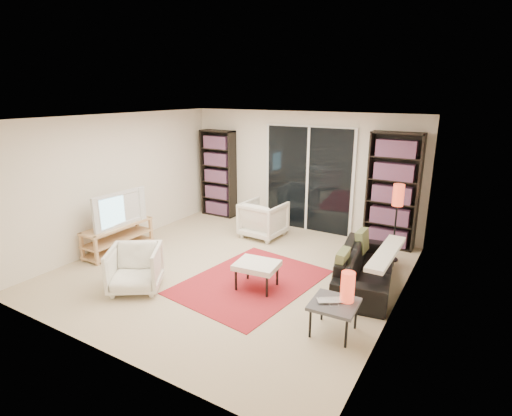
{
  "coord_description": "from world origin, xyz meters",
  "views": [
    {
      "loc": [
        3.33,
        -4.9,
        2.77
      ],
      "look_at": [
        0.25,
        0.3,
        1.0
      ],
      "focal_mm": 28.0,
      "sensor_mm": 36.0,
      "label": 1
    }
  ],
  "objects_px": {
    "bookshelf_right": "(393,191)",
    "side_table": "(334,306)",
    "ottoman": "(257,266)",
    "floor_lamp": "(397,203)",
    "sofa": "(366,267)",
    "tv_stand": "(118,237)",
    "armchair_front": "(135,269)",
    "armchair_back": "(263,219)",
    "bookshelf_left": "(218,174)"
  },
  "relations": [
    {
      "from": "tv_stand",
      "to": "armchair_front",
      "type": "xyz_separation_m",
      "value": [
        1.36,
        -0.88,
        0.06
      ]
    },
    {
      "from": "armchair_back",
      "to": "bookshelf_left",
      "type": "bearing_deg",
      "value": -21.35
    },
    {
      "from": "tv_stand",
      "to": "floor_lamp",
      "type": "height_order",
      "value": "floor_lamp"
    },
    {
      "from": "sofa",
      "to": "ottoman",
      "type": "bearing_deg",
      "value": 115.74
    },
    {
      "from": "side_table",
      "to": "tv_stand",
      "type": "bearing_deg",
      "value": 173.68
    },
    {
      "from": "ottoman",
      "to": "bookshelf_left",
      "type": "bearing_deg",
      "value": 134.1
    },
    {
      "from": "tv_stand",
      "to": "armchair_front",
      "type": "bearing_deg",
      "value": -32.75
    },
    {
      "from": "bookshelf_right",
      "to": "sofa",
      "type": "xyz_separation_m",
      "value": [
        0.08,
        -1.75,
        -0.78
      ]
    },
    {
      "from": "bookshelf_left",
      "to": "sofa",
      "type": "bearing_deg",
      "value": -24.06
    },
    {
      "from": "sofa",
      "to": "side_table",
      "type": "bearing_deg",
      "value": 171.75
    },
    {
      "from": "bookshelf_right",
      "to": "sofa",
      "type": "bearing_deg",
      "value": -87.48
    },
    {
      "from": "sofa",
      "to": "side_table",
      "type": "distance_m",
      "value": 1.44
    },
    {
      "from": "bookshelf_left",
      "to": "side_table",
      "type": "height_order",
      "value": "bookshelf_left"
    },
    {
      "from": "sofa",
      "to": "floor_lamp",
      "type": "bearing_deg",
      "value": -16.59
    },
    {
      "from": "armchair_front",
      "to": "ottoman",
      "type": "relative_size",
      "value": 1.09
    },
    {
      "from": "bookshelf_left",
      "to": "sofa",
      "type": "xyz_separation_m",
      "value": [
        3.93,
        -1.75,
        -0.7
      ]
    },
    {
      "from": "side_table",
      "to": "sofa",
      "type": "bearing_deg",
      "value": 90.95
    },
    {
      "from": "ottoman",
      "to": "floor_lamp",
      "type": "xyz_separation_m",
      "value": [
        1.47,
        2.04,
        0.66
      ]
    },
    {
      "from": "tv_stand",
      "to": "armchair_back",
      "type": "xyz_separation_m",
      "value": [
        1.86,
        1.99,
        0.09
      ]
    },
    {
      "from": "floor_lamp",
      "to": "bookshelf_right",
      "type": "bearing_deg",
      "value": 109.2
    },
    {
      "from": "armchair_back",
      "to": "ottoman",
      "type": "height_order",
      "value": "armchair_back"
    },
    {
      "from": "bookshelf_left",
      "to": "side_table",
      "type": "xyz_separation_m",
      "value": [
        3.95,
        -3.19,
        -0.62
      ]
    },
    {
      "from": "armchair_back",
      "to": "bookshelf_right",
      "type": "bearing_deg",
      "value": -158.77
    },
    {
      "from": "bookshelf_right",
      "to": "sofa",
      "type": "height_order",
      "value": "bookshelf_right"
    },
    {
      "from": "bookshelf_right",
      "to": "tv_stand",
      "type": "distance_m",
      "value": 4.99
    },
    {
      "from": "bookshelf_left",
      "to": "bookshelf_right",
      "type": "height_order",
      "value": "bookshelf_right"
    },
    {
      "from": "sofa",
      "to": "floor_lamp",
      "type": "relative_size",
      "value": 1.41
    },
    {
      "from": "sofa",
      "to": "armchair_front",
      "type": "relative_size",
      "value": 2.62
    },
    {
      "from": "ottoman",
      "to": "sofa",
      "type": "bearing_deg",
      "value": 34.93
    },
    {
      "from": "bookshelf_right",
      "to": "side_table",
      "type": "xyz_separation_m",
      "value": [
        0.1,
        -3.19,
        -0.69
      ]
    },
    {
      "from": "tv_stand",
      "to": "armchair_front",
      "type": "relative_size",
      "value": 1.83
    },
    {
      "from": "floor_lamp",
      "to": "armchair_front",
      "type": "bearing_deg",
      "value": -134.97
    },
    {
      "from": "side_table",
      "to": "bookshelf_left",
      "type": "bearing_deg",
      "value": 141.07
    },
    {
      "from": "ottoman",
      "to": "armchair_front",
      "type": "bearing_deg",
      "value": -148.24
    },
    {
      "from": "bookshelf_left",
      "to": "floor_lamp",
      "type": "bearing_deg",
      "value": -8.9
    },
    {
      "from": "side_table",
      "to": "armchair_front",
      "type": "bearing_deg",
      "value": -171.75
    },
    {
      "from": "ottoman",
      "to": "armchair_back",
      "type": "bearing_deg",
      "value": 117.11
    },
    {
      "from": "tv_stand",
      "to": "side_table",
      "type": "distance_m",
      "value": 4.23
    },
    {
      "from": "armchair_front",
      "to": "floor_lamp",
      "type": "height_order",
      "value": "floor_lamp"
    },
    {
      "from": "bookshelf_right",
      "to": "armchair_front",
      "type": "distance_m",
      "value": 4.58
    },
    {
      "from": "ottoman",
      "to": "side_table",
      "type": "height_order",
      "value": "same"
    },
    {
      "from": "bookshelf_left",
      "to": "tv_stand",
      "type": "relative_size",
      "value": 1.49
    },
    {
      "from": "tv_stand",
      "to": "armchair_front",
      "type": "distance_m",
      "value": 1.62
    },
    {
      "from": "bookshelf_right",
      "to": "floor_lamp",
      "type": "distance_m",
      "value": 0.68
    },
    {
      "from": "bookshelf_left",
      "to": "side_table",
      "type": "relative_size",
      "value": 3.51
    },
    {
      "from": "tv_stand",
      "to": "bookshelf_left",
      "type": "bearing_deg",
      "value": 84.66
    },
    {
      "from": "armchair_front",
      "to": "armchair_back",
      "type": "bearing_deg",
      "value": 46.71
    },
    {
      "from": "tv_stand",
      "to": "armchair_front",
      "type": "height_order",
      "value": "armchair_front"
    },
    {
      "from": "bookshelf_left",
      "to": "tv_stand",
      "type": "bearing_deg",
      "value": -95.34
    },
    {
      "from": "bookshelf_left",
      "to": "armchair_front",
      "type": "bearing_deg",
      "value": -72.89
    }
  ]
}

